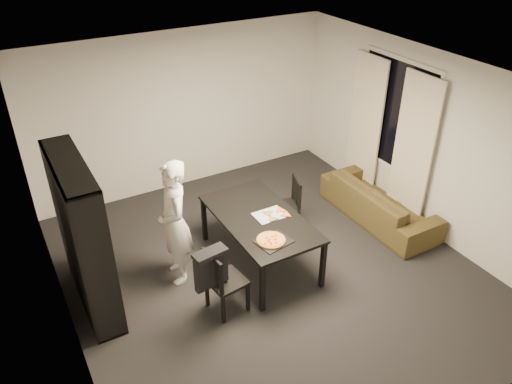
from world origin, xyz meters
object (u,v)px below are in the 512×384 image
sofa (379,202)px  pepperoni_pizza (271,240)px  person (175,223)px  baking_tray (274,241)px  chair_right (290,202)px  chair_left (221,278)px  dining_table (260,221)px  bookshelf (83,237)px

sofa → pepperoni_pizza: bearing=103.4°
person → sofa: bearing=93.1°
baking_tray → sofa: bearing=14.0°
chair_right → pepperoni_pizza: size_ratio=2.43×
chair_right → sofa: (1.35, -0.43, -0.20)m
person → baking_tray: (0.94, -0.81, -0.10)m
chair_left → baking_tray: bearing=-94.2°
dining_table → chair_left: chair_left is taller
chair_left → chair_right: (1.61, 1.03, -0.02)m
person → pepperoni_pizza: person is taller
bookshelf → chair_right: (2.88, 0.09, -0.47)m
bookshelf → baking_tray: (2.01, -0.90, -0.22)m
pepperoni_pizza → sofa: pepperoni_pizza is taller
chair_right → person: person is taller
chair_right → dining_table: bearing=-42.2°
dining_table → chair_right: bearing=30.4°
chair_right → baking_tray: size_ratio=2.12×
baking_tray → person: bearing=139.3°
dining_table → sofa: bearing=0.2°
bookshelf → baking_tray: bookshelf is taller
chair_left → pepperoni_pizza: chair_left is taller
dining_table → pepperoni_pizza: pepperoni_pizza is taller
dining_table → baking_tray: (-0.12, -0.55, 0.07)m
dining_table → sofa: dining_table is taller
bookshelf → pepperoni_pizza: 2.18m
bookshelf → sofa: bearing=-4.7°
chair_left → person: 0.94m
bookshelf → pepperoni_pizza: size_ratio=5.43×
bookshelf → dining_table: size_ratio=1.09×
dining_table → chair_left: bearing=-145.6°
bookshelf → dining_table: (2.13, -0.35, -0.29)m
dining_table → pepperoni_pizza: 0.56m
baking_tray → chair_left: bearing=-176.7°
dining_table → pepperoni_pizza: size_ratio=4.98×
person → sofa: 3.22m
person → baking_tray: 1.24m
dining_table → chair_right: 0.89m
sofa → person: bearing=85.4°
person → baking_tray: bearing=56.9°
chair_right → person: 1.86m
bookshelf → sofa: (4.23, -0.35, -0.66)m
baking_tray → sofa: 2.33m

